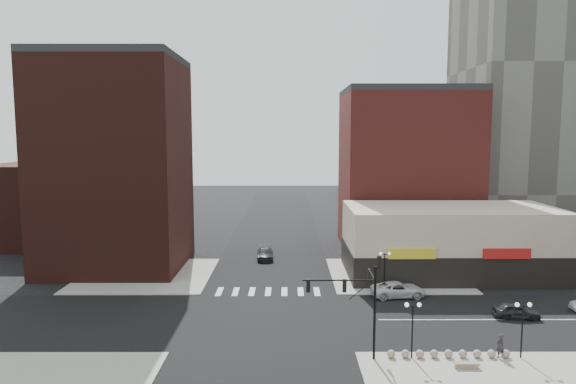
{
  "coord_description": "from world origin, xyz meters",
  "views": [
    {
      "loc": [
        1.9,
        -43.9,
        16.38
      ],
      "look_at": [
        1.97,
        3.86,
        11.0
      ],
      "focal_mm": 32.0,
      "sensor_mm": 36.0,
      "label": 1
    }
  ],
  "objects": [
    {
      "name": "stone_bench",
      "position": [
        14.45,
        -9.66,
        0.34
      ],
      "size": [
        1.75,
        0.54,
        0.41
      ],
      "rotation": [
        0.0,
        0.0,
        -0.0
      ],
      "color": "gray",
      "rests_on": "sidewalk_se"
    },
    {
      "name": "street_lamp_se_b",
      "position": [
        19.0,
        -8.0,
        3.29
      ],
      "size": [
        1.22,
        0.32,
        4.16
      ],
      "color": "black",
      "rests_on": "sidewalk_se"
    },
    {
      "name": "sidewalk_ne",
      "position": [
        14.5,
        14.5,
        0.06
      ],
      "size": [
        15.0,
        15.0,
        0.12
      ],
      "primitive_type": "cube",
      "color": "gray",
      "rests_on": "ground"
    },
    {
      "name": "street_lamp_ne",
      "position": [
        12.0,
        8.0,
        3.29
      ],
      "size": [
        1.22,
        0.32,
        4.16
      ],
      "color": "black",
      "rests_on": "sidewalk_ne"
    },
    {
      "name": "dark_sedan_east",
      "position": [
        22.39,
        0.41,
        0.68
      ],
      "size": [
        4.16,
        2.03,
        1.37
      ],
      "primitive_type": "imported",
      "rotation": [
        0.0,
        0.0,
        1.47
      ],
      "color": "black",
      "rests_on": "ground"
    },
    {
      "name": "bollard_row",
      "position": [
        13.7,
        -8.0,
        0.42
      ],
      "size": [
        8.99,
        0.59,
        0.59
      ],
      "color": "#866F5D",
      "rests_on": "sidewalk_se"
    },
    {
      "name": "ground",
      "position": [
        0.0,
        0.0,
        0.0
      ],
      "size": [
        240.0,
        240.0,
        0.0
      ],
      "primitive_type": "plane",
      "color": "black",
      "rests_on": "ground"
    },
    {
      "name": "building_nw",
      "position": [
        -19.0,
        18.5,
        12.5
      ],
      "size": [
        16.0,
        15.0,
        25.0
      ],
      "primitive_type": "cube",
      "color": "#391812",
      "rests_on": "ground"
    },
    {
      "name": "sidewalk_nw",
      "position": [
        -14.5,
        14.5,
        0.06
      ],
      "size": [
        15.0,
        15.0,
        0.12
      ],
      "primitive_type": "cube",
      "color": "gray",
      "rests_on": "ground"
    },
    {
      "name": "dark_sedan_north",
      "position": [
        -1.01,
        22.33,
        0.74
      ],
      "size": [
        2.29,
        5.18,
        1.48
      ],
      "primitive_type": "imported",
      "rotation": [
        0.0,
        0.0,
        0.04
      ],
      "color": "black",
      "rests_on": "ground"
    },
    {
      "name": "white_suv",
      "position": [
        13.15,
        6.5,
        0.76
      ],
      "size": [
        5.72,
        3.12,
        1.52
      ],
      "primitive_type": "imported",
      "rotation": [
        0.0,
        0.0,
        1.68
      ],
      "color": "silver",
      "rests_on": "ground"
    },
    {
      "name": "building_nw_low",
      "position": [
        -32.0,
        34.0,
        6.0
      ],
      "size": [
        20.0,
        18.0,
        12.0
      ],
      "primitive_type": "cube",
      "color": "#391812",
      "rests_on": "ground"
    },
    {
      "name": "pedestrian",
      "position": [
        17.46,
        -8.0,
        1.02
      ],
      "size": [
        0.76,
        0.63,
        1.79
      ],
      "primitive_type": "imported",
      "rotation": [
        0.0,
        0.0,
        3.49
      ],
      "color": "#252328",
      "rests_on": "sidewalk_se"
    },
    {
      "name": "road_ns",
      "position": [
        0.0,
        0.0,
        0.01
      ],
      "size": [
        14.0,
        200.0,
        0.02
      ],
      "primitive_type": "cube",
      "color": "black",
      "rests_on": "ground"
    },
    {
      "name": "traffic_signal",
      "position": [
        7.24,
        -7.83,
        4.96
      ],
      "size": [
        5.59,
        3.09,
        7.77
      ],
      "color": "black",
      "rests_on": "ground"
    },
    {
      "name": "street_lamp_se_a",
      "position": [
        11.0,
        -8.0,
        3.29
      ],
      "size": [
        1.22,
        0.32,
        4.16
      ],
      "color": "black",
      "rests_on": "sidewalk_se"
    },
    {
      "name": "building_ne_midrise",
      "position": [
        19.0,
        29.5,
        11.0
      ],
      "size": [
        18.0,
        15.0,
        22.0
      ],
      "primitive_type": "cube",
      "color": "maroon",
      "rests_on": "ground"
    },
    {
      "name": "road_ew",
      "position": [
        0.0,
        0.0,
        0.01
      ],
      "size": [
        200.0,
        14.0,
        0.02
      ],
      "primitive_type": "cube",
      "color": "black",
      "rests_on": "ground"
    },
    {
      "name": "building_ne_row",
      "position": [
        21.0,
        15.0,
        3.3
      ],
      "size": [
        24.2,
        12.2,
        8.0
      ],
      "color": "beige",
      "rests_on": "ground"
    }
  ]
}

